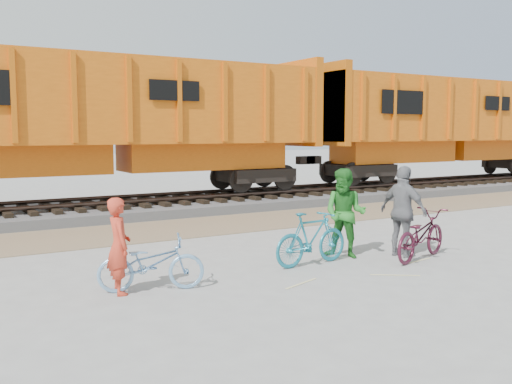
% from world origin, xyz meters
% --- Properties ---
extents(ground, '(120.00, 120.00, 0.00)m').
position_xyz_m(ground, '(0.00, 0.00, 0.00)').
color(ground, '#9E9E99').
rests_on(ground, ground).
extents(gravel_strip, '(120.00, 3.00, 0.02)m').
position_xyz_m(gravel_strip, '(0.00, 5.50, 0.01)').
color(gravel_strip, '#8C7357').
rests_on(gravel_strip, ground).
extents(ballast_bed, '(120.00, 4.00, 0.30)m').
position_xyz_m(ballast_bed, '(0.00, 9.00, 0.15)').
color(ballast_bed, slate).
rests_on(ballast_bed, ground).
extents(track, '(120.00, 2.60, 0.24)m').
position_xyz_m(track, '(0.00, 9.00, 0.47)').
color(track, black).
rests_on(track, ballast_bed).
extents(hopper_car_center, '(14.00, 3.13, 4.65)m').
position_xyz_m(hopper_car_center, '(-1.25, 9.00, 3.01)').
color(hopper_car_center, black).
rests_on(hopper_car_center, track).
extents(hopper_car_right, '(14.00, 3.13, 4.65)m').
position_xyz_m(hopper_car_right, '(13.75, 9.00, 3.01)').
color(hopper_car_right, black).
rests_on(hopper_car_right, track).
extents(bicycle_blue, '(1.84, 1.11, 0.91)m').
position_xyz_m(bicycle_blue, '(-3.37, 0.12, 0.46)').
color(bicycle_blue, '#77A8D5').
rests_on(bicycle_blue, ground).
extents(bicycle_teal, '(1.80, 0.64, 1.06)m').
position_xyz_m(bicycle_teal, '(-0.02, 0.25, 0.53)').
color(bicycle_teal, teal).
rests_on(bicycle_teal, ground).
extents(bicycle_maroon, '(2.05, 1.23, 1.02)m').
position_xyz_m(bicycle_maroon, '(2.19, -0.49, 0.51)').
color(bicycle_maroon, '#441425').
rests_on(bicycle_maroon, ground).
extents(person_solo, '(0.42, 0.60, 1.57)m').
position_xyz_m(person_solo, '(-3.87, 0.22, 0.78)').
color(person_solo, red).
rests_on(person_solo, ground).
extents(person_man, '(1.09, 1.14, 1.85)m').
position_xyz_m(person_man, '(0.98, 0.45, 0.93)').
color(person_man, '#237223').
rests_on(person_man, ground).
extents(person_woman, '(0.62, 1.17, 1.91)m').
position_xyz_m(person_woman, '(2.09, -0.09, 0.95)').
color(person_woman, slate).
rests_on(person_woman, ground).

